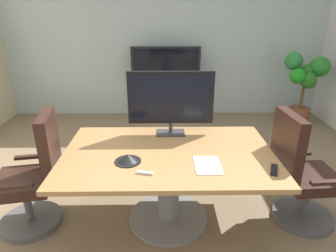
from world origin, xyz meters
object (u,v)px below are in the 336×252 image
object	(u,v)px
conference_table	(168,170)
tv_monitor	(171,100)
potted_plant	(305,81)
remote_control	(274,170)
office_chair_right	(300,179)
conference_phone	(128,158)
office_chair_left	(35,182)
wall_display_unit	(166,96)

from	to	relation	value
conference_table	tv_monitor	distance (m)	0.69
potted_plant	remote_control	world-z (taller)	potted_plant
remote_control	office_chair_right	bearing A→B (deg)	59.01
conference_table	conference_phone	size ratio (longest dim) A/B	8.46
conference_table	office_chair_left	world-z (taller)	office_chair_left
conference_table	office_chair_left	bearing A→B (deg)	-178.11
tv_monitor	wall_display_unit	world-z (taller)	tv_monitor
office_chair_left	wall_display_unit	world-z (taller)	wall_display_unit
tv_monitor	conference_table	bearing A→B (deg)	-93.96
conference_phone	tv_monitor	bearing A→B (deg)	58.01
office_chair_right	potted_plant	distance (m)	2.81
office_chair_left	office_chair_right	distance (m)	2.42
tv_monitor	potted_plant	distance (m)	3.14
office_chair_right	wall_display_unit	world-z (taller)	wall_display_unit
office_chair_left	conference_phone	xyz separation A→B (m)	(0.87, -0.13, 0.30)
wall_display_unit	potted_plant	distance (m)	2.39
tv_monitor	wall_display_unit	xyz separation A→B (m)	(-0.03, 2.38, -0.64)
conference_table	tv_monitor	bearing A→B (deg)	86.04
office_chair_left	remote_control	bearing A→B (deg)	71.80
conference_table	conference_phone	world-z (taller)	conference_phone
office_chair_left	potted_plant	distance (m)	4.39
wall_display_unit	office_chair_left	bearing A→B (deg)	-113.01
office_chair_right	remote_control	bearing A→B (deg)	124.52
wall_display_unit	conference_table	bearing A→B (deg)	-89.94
conference_phone	wall_display_unit	bearing A→B (deg)	83.53
tv_monitor	potted_plant	size ratio (longest dim) A/B	0.68
conference_table	remote_control	world-z (taller)	remote_control
wall_display_unit	potted_plant	bearing A→B (deg)	-6.93
remote_control	conference_phone	bearing A→B (deg)	-167.38
office_chair_right	conference_phone	distance (m)	1.58
tv_monitor	office_chair_right	bearing A→B (deg)	-21.01
wall_display_unit	remote_control	world-z (taller)	wall_display_unit
office_chair_right	wall_display_unit	distance (m)	3.08
office_chair_right	conference_phone	xyz separation A→B (m)	(-1.55, -0.14, 0.30)
office_chair_right	remote_control	world-z (taller)	office_chair_right
office_chair_right	remote_control	xyz separation A→B (m)	(-0.38, -0.30, 0.28)
office_chair_right	conference_phone	size ratio (longest dim) A/B	4.95
potted_plant	remote_control	xyz separation A→B (m)	(-1.53, -2.85, -0.04)
office_chair_left	wall_display_unit	distance (m)	3.09
conference_phone	remote_control	xyz separation A→B (m)	(1.16, -0.17, -0.02)
conference_table	potted_plant	distance (m)	3.45
office_chair_left	tv_monitor	bearing A→B (deg)	100.51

